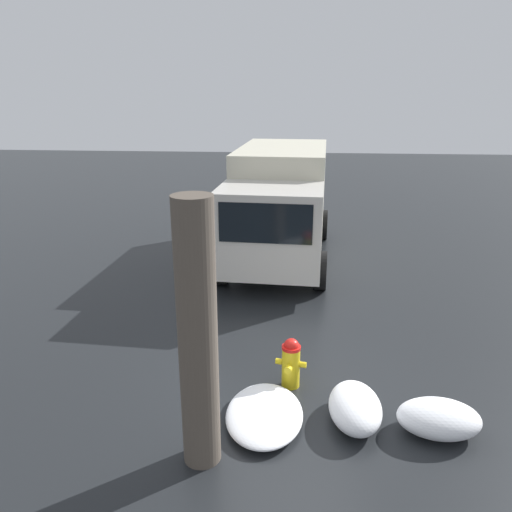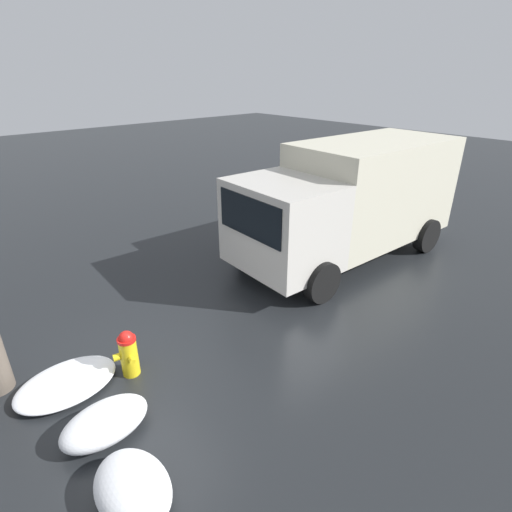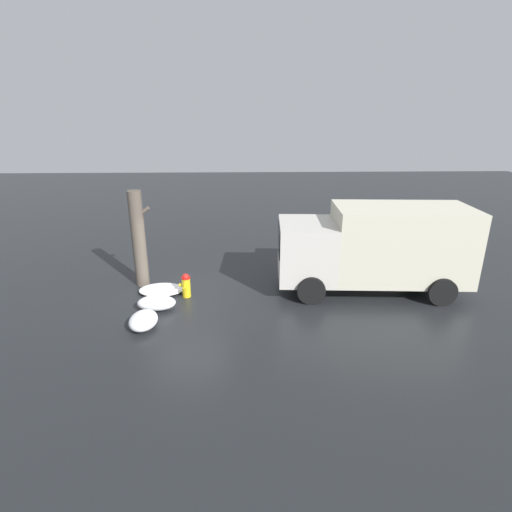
# 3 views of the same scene
# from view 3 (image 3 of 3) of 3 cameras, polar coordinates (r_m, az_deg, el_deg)

# --- Properties ---
(ground_plane) EXTENTS (60.00, 60.00, 0.00)m
(ground_plane) POSITION_cam_3_polar(r_m,az_deg,el_deg) (13.53, -9.85, -5.71)
(ground_plane) COLOR black
(fire_hydrant) EXTENTS (0.39, 0.49, 0.81)m
(fire_hydrant) POSITION_cam_3_polar(r_m,az_deg,el_deg) (13.36, -9.96, -4.10)
(fire_hydrant) COLOR yellow
(fire_hydrant) RESTS_ON ground_plane
(tree_trunk) EXTENTS (0.71, 0.47, 3.35)m
(tree_trunk) POSITION_cam_3_polar(r_m,az_deg,el_deg) (14.25, -16.41, 2.35)
(tree_trunk) COLOR brown
(tree_trunk) RESTS_ON ground_plane
(delivery_truck) EXTENTS (6.35, 2.88, 2.90)m
(delivery_truck) POSITION_cam_3_polar(r_m,az_deg,el_deg) (13.91, 16.82, 1.42)
(delivery_truck) COLOR beige
(delivery_truck) RESTS_ON ground_plane
(pedestrian) EXTENTS (0.38, 0.38, 1.76)m
(pedestrian) POSITION_cam_3_polar(r_m,az_deg,el_deg) (15.58, 7.61, 1.64)
(pedestrian) COLOR #23232D
(pedestrian) RESTS_ON ground_plane
(snow_pile_by_hydrant) EXTENTS (1.51, 1.07, 0.21)m
(snow_pile_by_hydrant) POSITION_cam_3_polar(r_m,az_deg,el_deg) (13.95, -13.35, -4.70)
(snow_pile_by_hydrant) COLOR white
(snow_pile_by_hydrant) RESTS_ON ground_plane
(snow_pile_curbside) EXTENTS (1.18, 0.73, 0.44)m
(snow_pile_curbside) POSITION_cam_3_polar(r_m,az_deg,el_deg) (12.78, -14.02, -6.52)
(snow_pile_curbside) COLOR white
(snow_pile_curbside) RESTS_ON ground_plane
(snow_pile_by_tree) EXTENTS (0.79, 1.11, 0.43)m
(snow_pile_by_tree) POSITION_cam_3_polar(r_m,az_deg,el_deg) (11.87, -15.79, -8.84)
(snow_pile_by_tree) COLOR white
(snow_pile_by_tree) RESTS_ON ground_plane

